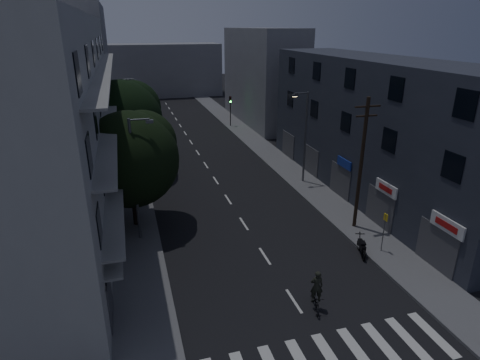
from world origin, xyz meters
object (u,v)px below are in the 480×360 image
cyclist (316,296)px  bus_stop_sign (385,226)px  motorcycle (361,247)px  utility_pole (361,162)px

cyclist → bus_stop_sign: bearing=45.4°
motorcycle → cyclist: 6.32m
utility_pole → cyclist: 10.45m
bus_stop_sign → motorcycle: size_ratio=1.34×
motorcycle → cyclist: bearing=-123.4°
bus_stop_sign → cyclist: size_ratio=1.16×
utility_pole → cyclist: utility_pole is taller
bus_stop_sign → motorcycle: bearing=173.3°
cyclist → motorcycle: bearing=52.7°
utility_pole → motorcycle: (-1.47, -3.24, -4.37)m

